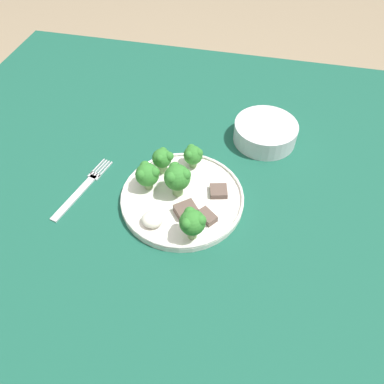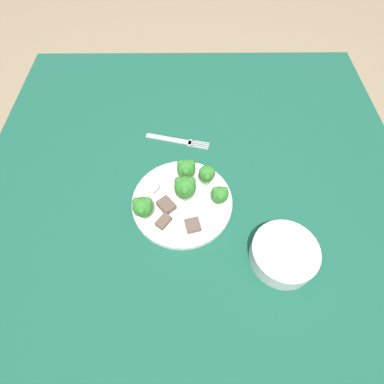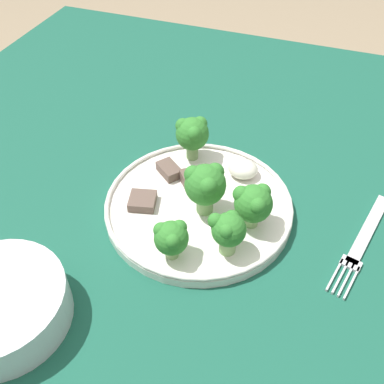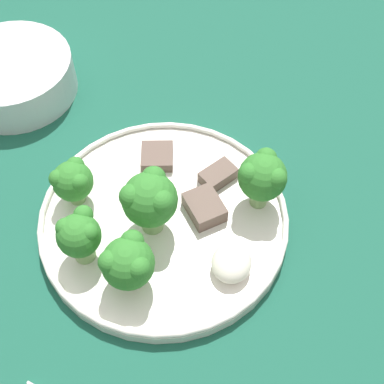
% 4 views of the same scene
% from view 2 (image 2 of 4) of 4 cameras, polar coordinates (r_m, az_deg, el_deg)
% --- Properties ---
extents(ground_plane, '(8.00, 8.00, 0.00)m').
position_cam_2_polar(ground_plane, '(1.45, 0.30, -15.71)').
color(ground_plane, '#9E896B').
extents(table, '(1.17, 1.13, 0.75)m').
position_cam_2_polar(table, '(0.85, 0.49, -2.19)').
color(table, '#195642').
rests_on(table, ground_plane).
extents(dinner_plate, '(0.24, 0.24, 0.02)m').
position_cam_2_polar(dinner_plate, '(0.73, -1.88, -1.89)').
color(dinner_plate, white).
rests_on(dinner_plate, table).
extents(fork, '(0.06, 0.18, 0.00)m').
position_cam_2_polar(fork, '(0.86, -2.92, 9.74)').
color(fork, silver).
rests_on(fork, table).
extents(cream_bowl, '(0.14, 0.14, 0.05)m').
position_cam_2_polar(cream_bowl, '(0.69, 17.06, -11.26)').
color(cream_bowl, silver).
rests_on(cream_bowl, table).
extents(broccoli_floret_near_rim_left, '(0.05, 0.05, 0.07)m').
position_cam_2_polar(broccoli_floret_near_rim_left, '(0.70, -1.32, 0.96)').
color(broccoli_floret_near_rim_left, '#7FA866').
rests_on(broccoli_floret_near_rim_left, dinner_plate).
extents(broccoli_floret_center_left, '(0.05, 0.05, 0.07)m').
position_cam_2_polar(broccoli_floret_center_left, '(0.68, -9.39, -2.81)').
color(broccoli_floret_center_left, '#7FA866').
rests_on(broccoli_floret_center_left, dinner_plate).
extents(broccoli_floret_back_left, '(0.04, 0.04, 0.05)m').
position_cam_2_polar(broccoli_floret_back_left, '(0.70, 5.34, -0.49)').
color(broccoli_floret_back_left, '#7FA866').
rests_on(broccoli_floret_back_left, dinner_plate).
extents(broccoli_floret_front_left, '(0.04, 0.04, 0.06)m').
position_cam_2_polar(broccoli_floret_front_left, '(0.73, 2.85, 3.29)').
color(broccoli_floret_front_left, '#7FA866').
rests_on(broccoli_floret_front_left, dinner_plate).
extents(broccoli_floret_center_back, '(0.05, 0.05, 0.06)m').
position_cam_2_polar(broccoli_floret_center_back, '(0.74, -1.10, 4.55)').
color(broccoli_floret_center_back, '#7FA866').
rests_on(broccoli_floret_center_back, dinner_plate).
extents(meat_slice_front_slice, '(0.04, 0.04, 0.01)m').
position_cam_2_polar(meat_slice_front_slice, '(0.69, 0.15, -6.34)').
color(meat_slice_front_slice, brown).
rests_on(meat_slice_front_slice, dinner_plate).
extents(meat_slice_middle_slice, '(0.05, 0.05, 0.02)m').
position_cam_2_polar(meat_slice_middle_slice, '(0.72, -4.92, -2.52)').
color(meat_slice_middle_slice, brown).
rests_on(meat_slice_middle_slice, dinner_plate).
extents(meat_slice_rear_slice, '(0.04, 0.04, 0.01)m').
position_cam_2_polar(meat_slice_rear_slice, '(0.70, -5.43, -5.59)').
color(meat_slice_rear_slice, brown).
rests_on(meat_slice_rear_slice, dinner_plate).
extents(sauce_dollop, '(0.04, 0.04, 0.02)m').
position_cam_2_polar(sauce_dollop, '(0.75, -7.62, 1.20)').
color(sauce_dollop, silver).
rests_on(sauce_dollop, dinner_plate).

